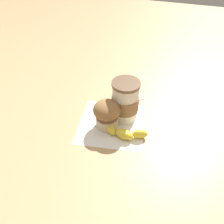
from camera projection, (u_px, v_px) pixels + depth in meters
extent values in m
plane|color=tan|center=(112.00, 124.00, 0.74)|extent=(3.00, 3.00, 0.00)
cube|color=white|center=(112.00, 123.00, 0.74)|extent=(0.25, 0.25, 0.00)
cylinder|color=silver|center=(125.00, 101.00, 0.72)|extent=(0.09, 0.09, 0.13)
cylinder|color=brown|center=(126.00, 84.00, 0.68)|extent=(0.09, 0.09, 0.01)
cylinder|color=#846042|center=(125.00, 103.00, 0.73)|extent=(0.09, 0.09, 0.05)
cylinder|color=beige|center=(107.00, 121.00, 0.72)|extent=(0.07, 0.07, 0.04)
ellipsoid|color=olive|center=(107.00, 110.00, 0.69)|extent=(0.09, 0.09, 0.06)
ellipsoid|color=yellow|center=(110.00, 129.00, 0.70)|extent=(0.05, 0.05, 0.03)
ellipsoid|color=yellow|center=(124.00, 134.00, 0.68)|extent=(0.04, 0.06, 0.03)
ellipsoid|color=yellow|center=(140.00, 134.00, 0.68)|extent=(0.04, 0.05, 0.03)
cube|color=white|center=(136.00, 98.00, 0.84)|extent=(0.06, 0.06, 0.01)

